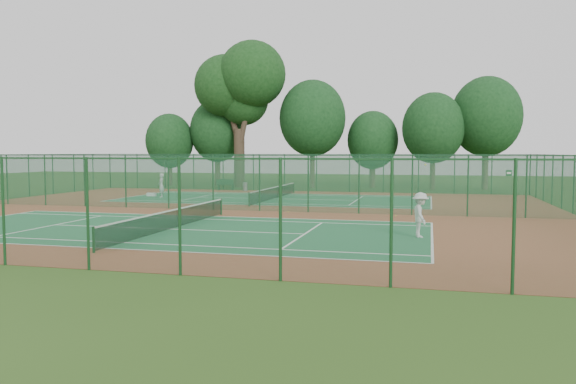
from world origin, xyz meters
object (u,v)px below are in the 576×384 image
at_px(kit_bag, 152,194).
at_px(big_tree, 240,85).
at_px(bench, 225,185).
at_px(player_far, 161,185).
at_px(trash_bin, 245,187).
at_px(player_near, 420,215).

height_order(kit_bag, big_tree, big_tree).
bearing_deg(kit_bag, big_tree, 78.64).
distance_m(bench, kit_bag, 9.14).
xyz_separation_m(player_far, trash_bin, (4.11, 8.97, -0.58)).
bearing_deg(bench, big_tree, 87.83).
relative_size(player_near, player_far, 1.00).
xyz_separation_m(player_far, big_tree, (1.75, 14.62, 9.69)).
xyz_separation_m(player_near, kit_bag, (-22.00, 17.74, -0.83)).
relative_size(player_near, trash_bin, 2.40).
distance_m(player_near, bench, 32.22).
relative_size(player_far, trash_bin, 2.41).
relative_size(trash_bin, kit_bag, 1.04).
distance_m(player_far, big_tree, 17.62).
bearing_deg(big_tree, player_far, -96.84).
height_order(trash_bin, bench, bench).
relative_size(player_far, bench, 1.10).
distance_m(player_near, player_far, 26.62).
bearing_deg(player_far, big_tree, 148.18).
distance_m(player_near, kit_bag, 28.27).
bearing_deg(big_tree, trash_bin, -67.33).
distance_m(trash_bin, kit_bag, 9.74).
bearing_deg(player_near, big_tree, 17.51).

